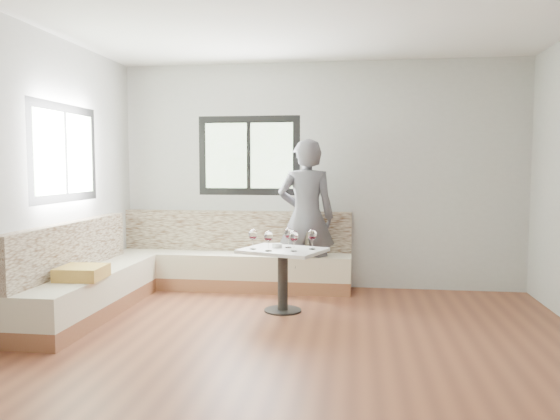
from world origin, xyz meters
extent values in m
cube|color=brown|center=(0.00, 0.00, 0.00)|extent=(5.00, 5.00, 0.01)
cube|color=white|center=(0.00, 0.00, 2.80)|extent=(5.00, 5.00, 0.01)
cube|color=#B7B7B2|center=(0.00, 2.50, 1.40)|extent=(5.00, 0.01, 2.80)
cube|color=#B7B7B2|center=(0.00, -2.50, 1.40)|extent=(5.00, 0.01, 2.80)
cube|color=#B7B7B2|center=(-2.50, 0.00, 1.40)|extent=(0.01, 5.00, 2.80)
cube|color=black|center=(-0.90, 2.49, 1.65)|extent=(1.30, 0.02, 1.00)
cube|color=black|center=(-2.49, 0.90, 1.65)|extent=(0.02, 1.30, 1.00)
cube|color=brown|center=(-1.05, 2.23, 0.08)|extent=(2.90, 0.55, 0.16)
cube|color=beige|center=(-1.05, 2.23, 0.30)|extent=(2.90, 0.55, 0.29)
cube|color=beige|center=(-1.05, 2.43, 0.70)|extent=(2.90, 0.14, 0.50)
cube|color=brown|center=(-2.23, 0.82, 0.08)|extent=(0.55, 2.25, 0.16)
cube|color=beige|center=(-2.23, 0.82, 0.30)|extent=(0.55, 2.25, 0.29)
cube|color=beige|center=(-2.43, 0.82, 0.70)|extent=(0.14, 2.25, 0.50)
cube|color=gold|center=(-2.12, 0.48, 0.51)|extent=(0.44, 0.44, 0.12)
cylinder|color=black|center=(-0.30, 1.26, 0.01)|extent=(0.39, 0.39, 0.02)
cylinder|color=black|center=(-0.30, 1.26, 0.31)|extent=(0.11, 0.11, 0.62)
cube|color=white|center=(-0.30, 1.26, 0.64)|extent=(0.97, 0.86, 0.04)
imported|color=#4F4E54|center=(-0.13, 2.11, 0.92)|extent=(0.71, 0.50, 1.83)
cylinder|color=white|center=(-0.37, 1.34, 0.68)|extent=(0.11, 0.11, 0.04)
sphere|color=black|center=(-0.36, 1.35, 0.69)|extent=(0.02, 0.02, 0.02)
sphere|color=black|center=(-0.39, 1.35, 0.69)|extent=(0.02, 0.02, 0.02)
sphere|color=black|center=(-0.37, 1.32, 0.69)|extent=(0.02, 0.02, 0.02)
cylinder|color=white|center=(-0.60, 1.19, 0.66)|extent=(0.07, 0.07, 0.01)
cylinder|color=white|center=(-0.60, 1.19, 0.71)|extent=(0.01, 0.01, 0.09)
ellipsoid|color=white|center=(-0.60, 1.19, 0.81)|extent=(0.09, 0.09, 0.11)
cylinder|color=#3E050E|center=(-0.60, 1.19, 0.79)|extent=(0.06, 0.06, 0.02)
cylinder|color=white|center=(-0.42, 1.09, 0.66)|extent=(0.07, 0.07, 0.01)
cylinder|color=white|center=(-0.42, 1.09, 0.71)|extent=(0.01, 0.01, 0.09)
ellipsoid|color=white|center=(-0.42, 1.09, 0.81)|extent=(0.09, 0.09, 0.11)
cylinder|color=#3E050E|center=(-0.42, 1.09, 0.79)|extent=(0.06, 0.06, 0.02)
cylinder|color=white|center=(-0.17, 1.11, 0.66)|extent=(0.07, 0.07, 0.01)
cylinder|color=white|center=(-0.17, 1.11, 0.71)|extent=(0.01, 0.01, 0.09)
ellipsoid|color=white|center=(-0.17, 1.11, 0.81)|extent=(0.09, 0.09, 0.11)
cylinder|color=#3E050E|center=(-0.17, 1.11, 0.79)|extent=(0.06, 0.06, 0.02)
cylinder|color=white|center=(-0.25, 1.34, 0.66)|extent=(0.07, 0.07, 0.01)
cylinder|color=white|center=(-0.25, 1.34, 0.71)|extent=(0.01, 0.01, 0.09)
ellipsoid|color=white|center=(-0.25, 1.34, 0.81)|extent=(0.09, 0.09, 0.11)
cylinder|color=#3E050E|center=(-0.25, 1.34, 0.79)|extent=(0.06, 0.06, 0.02)
cylinder|color=white|center=(0.00, 1.26, 0.66)|extent=(0.07, 0.07, 0.01)
cylinder|color=white|center=(0.00, 1.26, 0.71)|extent=(0.01, 0.01, 0.09)
ellipsoid|color=white|center=(0.00, 1.26, 0.81)|extent=(0.09, 0.09, 0.11)
cylinder|color=#3E050E|center=(0.00, 1.26, 0.79)|extent=(0.06, 0.06, 0.02)
camera|label=1|loc=(0.45, -4.31, 1.52)|focal=35.00mm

